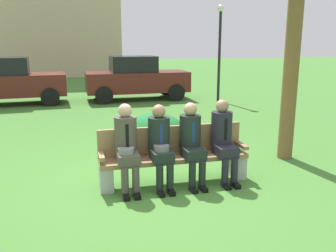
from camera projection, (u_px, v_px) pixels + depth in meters
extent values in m
plane|color=#447D31|center=(156.00, 181.00, 5.90)|extent=(80.00, 80.00, 0.00)
cube|color=#99754C|center=(174.00, 158.00, 5.76)|extent=(2.38, 0.44, 0.07)
cube|color=#99754C|center=(171.00, 139.00, 5.88)|extent=(2.38, 0.06, 0.45)
cube|color=#99754C|center=(101.00, 156.00, 5.45)|extent=(0.08, 0.44, 0.06)
cube|color=#99754C|center=(241.00, 145.00, 6.01)|extent=(0.08, 0.44, 0.06)
cube|color=#B9B9B9|center=(106.00, 178.00, 5.55)|extent=(0.20, 0.37, 0.38)
cube|color=#B9B9B9|center=(236.00, 166.00, 6.08)|extent=(0.20, 0.37, 0.38)
cube|color=#4C473D|center=(128.00, 158.00, 5.39)|extent=(0.32, 0.38, 0.16)
cylinder|color=#4C473D|center=(125.00, 183.00, 5.26)|extent=(0.11, 0.11, 0.45)
cylinder|color=#4C473D|center=(136.00, 182.00, 5.30)|extent=(0.11, 0.11, 0.45)
cube|color=black|center=(126.00, 196.00, 5.25)|extent=(0.09, 0.22, 0.07)
cube|color=black|center=(137.00, 195.00, 5.29)|extent=(0.09, 0.22, 0.07)
cylinder|color=#4C473D|center=(126.00, 134.00, 5.49)|extent=(0.34, 0.34, 0.55)
cube|color=black|center=(127.00, 136.00, 5.33)|extent=(0.05, 0.01, 0.35)
sphere|color=tan|center=(125.00, 111.00, 5.41)|extent=(0.21, 0.21, 0.21)
cylinder|color=gray|center=(126.00, 151.00, 5.33)|extent=(0.24, 0.24, 0.09)
cube|color=#1E2823|center=(162.00, 156.00, 5.52)|extent=(0.32, 0.38, 0.16)
cylinder|color=#1E2823|center=(160.00, 179.00, 5.39)|extent=(0.11, 0.11, 0.45)
cylinder|color=#1E2823|center=(170.00, 178.00, 5.43)|extent=(0.11, 0.11, 0.45)
cube|color=black|center=(161.00, 193.00, 5.37)|extent=(0.09, 0.22, 0.07)
cube|color=black|center=(171.00, 192.00, 5.41)|extent=(0.09, 0.22, 0.07)
cylinder|color=#1E2823|center=(159.00, 133.00, 5.62)|extent=(0.34, 0.34, 0.51)
cube|color=navy|center=(161.00, 135.00, 5.46)|extent=(0.05, 0.01, 0.33)
sphere|color=#9E7556|center=(159.00, 111.00, 5.54)|extent=(0.21, 0.21, 0.21)
cylinder|color=slate|center=(162.00, 148.00, 5.47)|extent=(0.24, 0.24, 0.09)
cube|color=#1E2823|center=(194.00, 153.00, 5.64)|extent=(0.32, 0.38, 0.16)
cylinder|color=#1E2823|center=(192.00, 176.00, 5.51)|extent=(0.11, 0.11, 0.45)
cylinder|color=#1E2823|center=(202.00, 175.00, 5.55)|extent=(0.11, 0.11, 0.45)
cube|color=black|center=(193.00, 189.00, 5.50)|extent=(0.09, 0.22, 0.07)
cube|color=black|center=(203.00, 188.00, 5.54)|extent=(0.09, 0.22, 0.07)
cylinder|color=#1E2823|center=(190.00, 131.00, 5.75)|extent=(0.34, 0.34, 0.52)
cube|color=navy|center=(193.00, 132.00, 5.59)|extent=(0.05, 0.01, 0.33)
sphere|color=tan|center=(190.00, 109.00, 5.67)|extent=(0.21, 0.21, 0.21)
cube|color=#23232D|center=(225.00, 150.00, 5.77)|extent=(0.32, 0.38, 0.16)
cylinder|color=#23232D|center=(225.00, 173.00, 5.64)|extent=(0.11, 0.11, 0.45)
cylinder|color=#23232D|center=(234.00, 172.00, 5.68)|extent=(0.11, 0.11, 0.45)
cube|color=black|center=(226.00, 186.00, 5.63)|extent=(0.09, 0.22, 0.07)
cube|color=black|center=(235.00, 185.00, 5.67)|extent=(0.09, 0.22, 0.07)
cylinder|color=#23232D|center=(222.00, 128.00, 5.88)|extent=(0.34, 0.34, 0.55)
cube|color=black|center=(226.00, 129.00, 5.72)|extent=(0.05, 0.01, 0.35)
sphere|color=#9E7556|center=(222.00, 106.00, 5.79)|extent=(0.21, 0.21, 0.21)
cylinder|color=brown|center=(292.00, 51.00, 6.64)|extent=(0.28, 0.28, 4.10)
ellipsoid|color=#217333|center=(154.00, 132.00, 7.48)|extent=(1.27, 1.17, 0.79)
cube|color=#591E19|center=(9.00, 85.00, 12.89)|extent=(3.98, 1.78, 0.76)
cube|color=black|center=(3.00, 66.00, 12.69)|extent=(1.78, 1.46, 0.60)
cylinder|color=black|center=(50.00, 91.00, 14.11)|extent=(0.65, 0.18, 0.64)
cylinder|color=black|center=(50.00, 97.00, 12.67)|extent=(0.65, 0.18, 0.64)
cube|color=#591E19|center=(137.00, 82.00, 14.03)|extent=(3.92, 1.61, 0.76)
cube|color=black|center=(133.00, 64.00, 13.84)|extent=(1.72, 1.38, 0.60)
cylinder|color=black|center=(166.00, 88.00, 15.20)|extent=(0.64, 0.15, 0.64)
cylinder|color=black|center=(177.00, 93.00, 13.74)|extent=(0.64, 0.15, 0.64)
cylinder|color=black|center=(100.00, 90.00, 14.50)|extent=(0.64, 0.15, 0.64)
cylinder|color=black|center=(104.00, 95.00, 13.04)|extent=(0.64, 0.15, 0.64)
cylinder|color=black|center=(219.00, 58.00, 13.44)|extent=(0.10, 0.10, 3.27)
sphere|color=white|center=(221.00, 8.00, 13.04)|extent=(0.24, 0.24, 0.24)
cube|color=#CDAD90|center=(39.00, 0.00, 24.58)|extent=(10.22, 7.24, 9.88)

